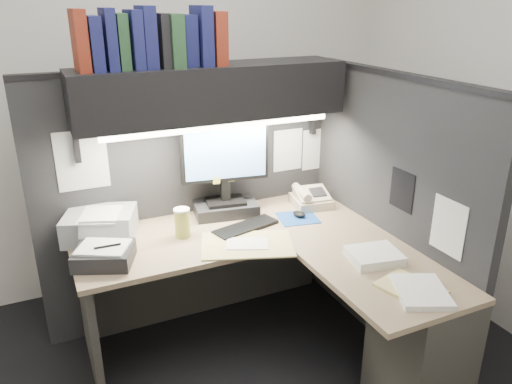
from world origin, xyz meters
The scene contains 20 objects.
wall_back centered at (0.00, 1.50, 1.35)m, with size 3.50×0.04×2.70m, color white.
partition_back centered at (0.03, 0.93, 0.80)m, with size 1.90×0.06×1.60m, color black.
partition_right centered at (0.98, 0.18, 0.80)m, with size 0.06×1.50×1.60m, color black.
desk centered at (0.43, 0.00, 0.44)m, with size 1.70×1.53×0.73m.
overhead_shelf centered at (0.12, 0.75, 1.50)m, with size 1.55×0.34×0.30m, color black.
task_light_tube centered at (0.12, 0.61, 1.33)m, with size 0.04×0.04×1.32m, color white.
monitor centered at (0.20, 0.76, 0.96)m, with size 0.53×0.29×0.58m.
keyboard centered at (0.23, 0.52, 0.74)m, with size 0.40×0.13×0.02m, color black.
mousepad centered at (0.58, 0.52, 0.73)m, with size 0.23×0.21×0.00m, color navy.
mouse centered at (0.59, 0.53, 0.75)m, with size 0.06×0.09×0.03m, color black.
telephone centered at (0.75, 0.67, 0.78)m, with size 0.23×0.24×0.09m, color #C4B497.
coffee_cup centered at (-0.14, 0.57, 0.81)m, with size 0.09×0.09×0.16m, color #D5C855.
printer centered at (-0.56, 0.76, 0.80)m, with size 0.37×0.32×0.15m, color #9A9DA0.
notebook_stack centered at (-0.59, 0.44, 0.77)m, with size 0.28×0.24×0.08m, color black.
open_folder centered at (0.15, 0.32, 0.73)m, with size 0.50×0.32×0.01m, color tan.
paper_stack_a centered at (0.67, -0.11, 0.75)m, with size 0.26×0.22×0.05m, color white.
paper_stack_b centered at (0.67, -0.46, 0.74)m, with size 0.22×0.28×0.03m, color white.
manila_stack centered at (0.65, -0.41, 0.74)m, with size 0.22×0.28×0.02m, color tan.
binder_row centered at (-0.19, 0.75, 1.79)m, with size 0.77×0.26×0.31m.
pinned_papers centered at (0.42, 0.56, 1.05)m, with size 1.76×1.31×0.51m.
Camera 1 is at (-0.83, -1.91, 1.98)m, focal length 35.00 mm.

